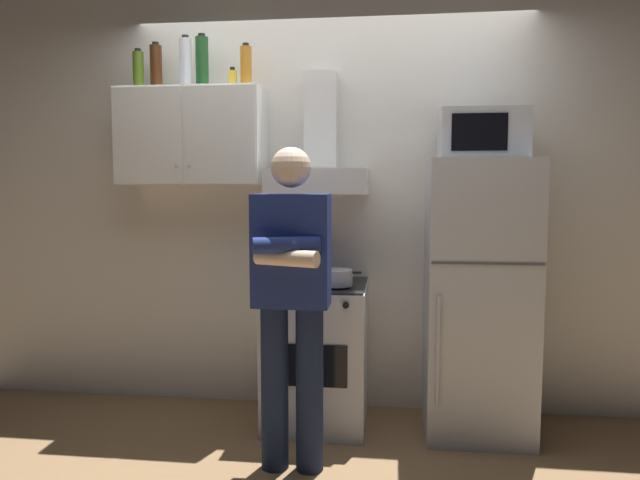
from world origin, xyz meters
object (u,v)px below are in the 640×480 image
at_px(refrigerator, 478,297).
at_px(bottle_vodka_clear, 186,63).
at_px(bottle_liquor_amber, 246,67).
at_px(bottle_wine_green, 202,62).
at_px(person_standing, 291,296).
at_px(microwave, 482,135).
at_px(bottle_spice_jar, 233,78).
at_px(range_hood, 319,161).
at_px(bottle_olive_oil, 138,70).
at_px(stove_oven, 317,353).
at_px(cooking_pot, 336,278).
at_px(upper_cabinet, 193,137).
at_px(bottle_rum_dark, 156,67).

distance_m(refrigerator, bottle_vodka_clear, 2.26).
xyz_separation_m(bottle_liquor_amber, bottle_wine_green, (-0.28, 0.00, 0.03)).
bearing_deg(refrigerator, bottle_vodka_clear, 176.91).
relative_size(refrigerator, person_standing, 0.98).
height_order(microwave, bottle_spice_jar, bottle_spice_jar).
bearing_deg(refrigerator, microwave, 90.90).
height_order(range_hood, bottle_olive_oil, bottle_olive_oil).
bearing_deg(stove_oven, bottle_liquor_amber, 164.21).
height_order(refrigerator, cooking_pot, refrigerator).
bearing_deg(refrigerator, person_standing, -148.77).
bearing_deg(range_hood, microwave, -6.46).
height_order(stove_oven, range_hood, range_hood).
xyz_separation_m(bottle_vodka_clear, bottle_spice_jar, (0.29, 0.02, -0.10)).
distance_m(person_standing, bottle_olive_oil, 1.82).
distance_m(cooking_pot, bottle_vodka_clear, 1.61).
relative_size(cooking_pot, bottle_olive_oil, 1.16).
height_order(bottle_spice_jar, bottle_olive_oil, bottle_olive_oil).
height_order(range_hood, bottle_liquor_amber, bottle_liquor_amber).
relative_size(stove_oven, refrigerator, 0.55).
xyz_separation_m(range_hood, bottle_vodka_clear, (-0.82, -0.03, 0.60)).
bearing_deg(range_hood, upper_cabinet, -179.91).
bearing_deg(microwave, refrigerator, -89.10).
bearing_deg(range_hood, bottle_wine_green, 179.66).
relative_size(refrigerator, bottle_rum_dark, 5.55).
relative_size(upper_cabinet, bottle_spice_jar, 7.49).
distance_m(stove_oven, range_hood, 1.17).
bearing_deg(bottle_spice_jar, range_hood, 1.56).
distance_m(person_standing, cooking_pot, 0.52).
relative_size(upper_cabinet, microwave, 1.88).
bearing_deg(stove_oven, person_standing, -94.72).
distance_m(upper_cabinet, stove_oven, 1.55).
xyz_separation_m(person_standing, bottle_rum_dark, (-0.98, 0.74, 1.29)).
height_order(upper_cabinet, bottle_wine_green, bottle_wine_green).
height_order(refrigerator, bottle_liquor_amber, bottle_liquor_amber).
relative_size(bottle_liquor_amber, bottle_olive_oil, 1.07).
bearing_deg(range_hood, cooking_pot, -62.12).
bearing_deg(person_standing, bottle_liquor_amber, 118.79).
xyz_separation_m(upper_cabinet, bottle_olive_oil, (-0.34, -0.02, 0.42)).
bearing_deg(bottle_olive_oil, cooking_pot, -10.26).
xyz_separation_m(bottle_vodka_clear, bottle_olive_oil, (-0.31, 0.01, -0.03)).
xyz_separation_m(refrigerator, person_standing, (-1.00, -0.61, 0.10)).
relative_size(stove_oven, microwave, 1.82).
bearing_deg(bottle_vodka_clear, range_hood, 2.09).
xyz_separation_m(cooking_pot, bottle_liquor_amber, (-0.58, 0.25, 1.26)).
xyz_separation_m(microwave, bottle_olive_oil, (-2.09, 0.09, 0.43)).
xyz_separation_m(person_standing, bottle_vodka_clear, (-0.77, 0.70, 1.30)).
height_order(upper_cabinet, refrigerator, upper_cabinet).
relative_size(bottle_rum_dark, bottle_olive_oil, 1.17).
distance_m(bottle_vodka_clear, bottle_olive_oil, 0.31).
distance_m(cooking_pot, bottle_spice_jar, 1.38).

